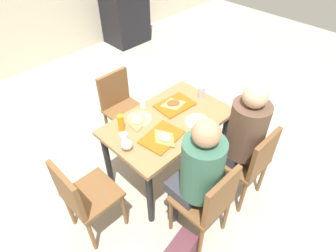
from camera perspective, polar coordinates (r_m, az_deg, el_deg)
name	(u,v)px	position (r m, az deg, el deg)	size (l,w,h in m)	color
ground_plane	(168,171)	(3.19, 0.00, -8.90)	(10.00, 10.00, 0.02)	#B2AD9E
main_table	(168,128)	(2.74, 0.00, -0.42)	(1.18, 0.74, 0.72)	#9E7247
chair_near_left	(209,201)	(2.35, 8.18, -14.62)	(0.40, 0.40, 0.87)	brown
chair_near_right	(250,161)	(2.69, 16.11, -6.74)	(0.40, 0.40, 0.87)	brown
chair_far_side	(121,104)	(3.26, -9.44, 4.38)	(0.40, 0.40, 0.87)	brown
chair_left_end	(82,196)	(2.46, -16.71, -13.19)	(0.40, 0.40, 0.87)	brown
person_in_red	(198,171)	(2.20, 5.92, -8.98)	(0.32, 0.42, 1.28)	#383842
person_in_brown_jacket	(242,134)	(2.56, 14.53, -1.47)	(0.32, 0.42, 1.28)	#383842
tray_red_near	(162,137)	(2.49, -1.26, -2.25)	(0.36, 0.26, 0.02)	#D85914
tray_red_far	(175,105)	(2.84, 1.37, 4.22)	(0.36, 0.26, 0.02)	#D85914
paper_plate_center	(139,119)	(2.69, -5.73, 1.46)	(0.22, 0.22, 0.01)	white
paper_plate_near_edge	(197,121)	(2.67, 5.79, 0.98)	(0.22, 0.22, 0.01)	white
pizza_slice_a	(164,137)	(2.47, -0.73, -2.22)	(0.16, 0.22, 0.02)	#C68C47
pizza_slice_b	(173,103)	(2.84, 1.06, 4.57)	(0.24, 0.22, 0.02)	#DBAD60
pizza_slice_c	(137,119)	(2.67, -6.16, 1.39)	(0.27, 0.28, 0.02)	tan
plastic_cup_a	(143,103)	(2.81, -4.99, 4.59)	(0.07, 0.07, 0.10)	white
plastic_cup_b	(196,131)	(2.50, 5.58, -0.95)	(0.07, 0.07, 0.10)	white
plastic_cup_c	(124,138)	(2.45, -8.79, -2.46)	(0.07, 0.07, 0.10)	white
soda_can	(202,92)	(2.95, 6.71, 6.72)	(0.07, 0.07, 0.12)	#B7BCC6
condiment_bottle	(121,123)	(2.55, -9.36, 0.63)	(0.06, 0.06, 0.16)	orange
foil_bundle	(127,145)	(2.39, -8.25, -3.68)	(0.10, 0.10, 0.10)	silver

